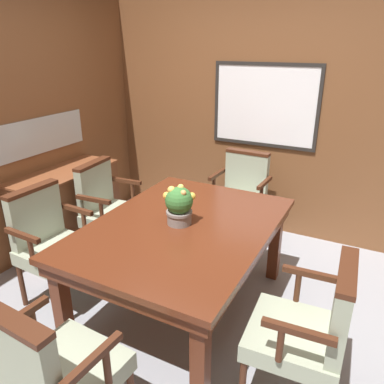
{
  "coord_description": "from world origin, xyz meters",
  "views": [
    {
      "loc": [
        1.21,
        -1.94,
        1.97
      ],
      "look_at": [
        0.03,
        0.34,
        0.94
      ],
      "focal_mm": 35.0,
      "sensor_mm": 36.0,
      "label": 1
    }
  ],
  "objects_px": {
    "chair_left_near": "(51,240)",
    "chair_left_far": "(109,206)",
    "chair_right_near": "(309,328)",
    "dining_table": "(183,235)",
    "sideboard_cabinet": "(68,210)",
    "potted_plant": "(179,205)",
    "chair_head_near": "(51,371)",
    "chair_head_far": "(241,193)"
  },
  "relations": [
    {
      "from": "chair_head_near",
      "to": "chair_head_far",
      "type": "bearing_deg",
      "value": -86.62
    },
    {
      "from": "chair_head_near",
      "to": "chair_head_far",
      "type": "height_order",
      "value": "same"
    },
    {
      "from": "chair_head_near",
      "to": "chair_left_far",
      "type": "distance_m",
      "value": 1.92
    },
    {
      "from": "chair_left_near",
      "to": "chair_left_far",
      "type": "xyz_separation_m",
      "value": [
        -0.02,
        0.73,
        0.0
      ]
    },
    {
      "from": "chair_right_near",
      "to": "potted_plant",
      "type": "relative_size",
      "value": 3.17
    },
    {
      "from": "chair_left_far",
      "to": "chair_head_far",
      "type": "relative_size",
      "value": 1.0
    },
    {
      "from": "chair_left_far",
      "to": "chair_head_far",
      "type": "height_order",
      "value": "same"
    },
    {
      "from": "dining_table",
      "to": "chair_head_far",
      "type": "height_order",
      "value": "chair_head_far"
    },
    {
      "from": "chair_right_near",
      "to": "dining_table",
      "type": "bearing_deg",
      "value": -115.21
    },
    {
      "from": "dining_table",
      "to": "sideboard_cabinet",
      "type": "bearing_deg",
      "value": 168.17
    },
    {
      "from": "sideboard_cabinet",
      "to": "dining_table",
      "type": "bearing_deg",
      "value": -11.83
    },
    {
      "from": "sideboard_cabinet",
      "to": "chair_head_near",
      "type": "bearing_deg",
      "value": -47.15
    },
    {
      "from": "chair_left_far",
      "to": "potted_plant",
      "type": "height_order",
      "value": "potted_plant"
    },
    {
      "from": "dining_table",
      "to": "chair_right_near",
      "type": "height_order",
      "value": "chair_right_near"
    },
    {
      "from": "chair_head_near",
      "to": "chair_right_near",
      "type": "distance_m",
      "value": 1.34
    },
    {
      "from": "chair_left_far",
      "to": "chair_head_far",
      "type": "bearing_deg",
      "value": -52.97
    },
    {
      "from": "chair_head_near",
      "to": "sideboard_cabinet",
      "type": "xyz_separation_m",
      "value": [
        -1.46,
        1.57,
        -0.12
      ]
    },
    {
      "from": "chair_head_near",
      "to": "potted_plant",
      "type": "bearing_deg",
      "value": -85.98
    },
    {
      "from": "chair_head_near",
      "to": "chair_right_near",
      "type": "bearing_deg",
      "value": -136.58
    },
    {
      "from": "potted_plant",
      "to": "chair_head_near",
      "type": "bearing_deg",
      "value": -89.52
    },
    {
      "from": "chair_head_near",
      "to": "potted_plant",
      "type": "relative_size",
      "value": 3.17
    },
    {
      "from": "chair_left_near",
      "to": "potted_plant",
      "type": "height_order",
      "value": "potted_plant"
    },
    {
      "from": "dining_table",
      "to": "chair_head_far",
      "type": "bearing_deg",
      "value": 90.47
    },
    {
      "from": "dining_table",
      "to": "potted_plant",
      "type": "xyz_separation_m",
      "value": [
        -0.03,
        0.0,
        0.24
      ]
    },
    {
      "from": "dining_table",
      "to": "sideboard_cabinet",
      "type": "height_order",
      "value": "sideboard_cabinet"
    },
    {
      "from": "chair_right_near",
      "to": "chair_left_near",
      "type": "bearing_deg",
      "value": -94.88
    },
    {
      "from": "chair_right_near",
      "to": "chair_left_near",
      "type": "distance_m",
      "value": 2.0
    },
    {
      "from": "chair_head_far",
      "to": "chair_left_near",
      "type": "bearing_deg",
      "value": -119.16
    },
    {
      "from": "chair_right_near",
      "to": "potted_plant",
      "type": "distance_m",
      "value": 1.17
    },
    {
      "from": "dining_table",
      "to": "chair_left_near",
      "type": "distance_m",
      "value": 1.06
    },
    {
      "from": "dining_table",
      "to": "chair_left_near",
      "type": "bearing_deg",
      "value": -160.39
    },
    {
      "from": "chair_left_near",
      "to": "chair_head_far",
      "type": "bearing_deg",
      "value": -28.68
    },
    {
      "from": "chair_left_near",
      "to": "chair_left_far",
      "type": "height_order",
      "value": "same"
    },
    {
      "from": "chair_right_near",
      "to": "chair_left_far",
      "type": "xyz_separation_m",
      "value": [
        -2.02,
        0.78,
        0.0
      ]
    },
    {
      "from": "dining_table",
      "to": "chair_left_far",
      "type": "distance_m",
      "value": 1.09
    },
    {
      "from": "chair_head_far",
      "to": "dining_table",
      "type": "bearing_deg",
      "value": -87.4
    },
    {
      "from": "dining_table",
      "to": "chair_head_far",
      "type": "relative_size",
      "value": 1.78
    },
    {
      "from": "chair_right_near",
      "to": "chair_left_near",
      "type": "xyz_separation_m",
      "value": [
        -2.0,
        0.05,
        0.0
      ]
    },
    {
      "from": "chair_head_near",
      "to": "chair_head_far",
      "type": "relative_size",
      "value": 1.0
    },
    {
      "from": "chair_left_near",
      "to": "chair_head_far",
      "type": "relative_size",
      "value": 1.0
    },
    {
      "from": "chair_head_far",
      "to": "sideboard_cabinet",
      "type": "height_order",
      "value": "chair_head_far"
    },
    {
      "from": "dining_table",
      "to": "chair_head_far",
      "type": "xyz_separation_m",
      "value": [
        -0.01,
        1.26,
        -0.12
      ]
    }
  ]
}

